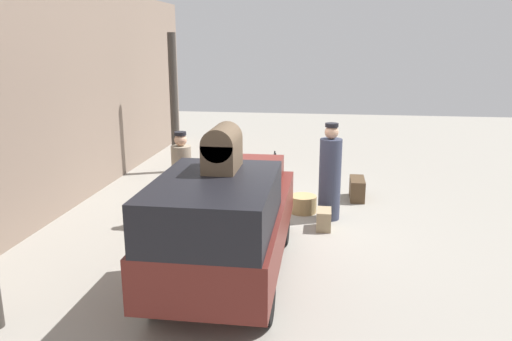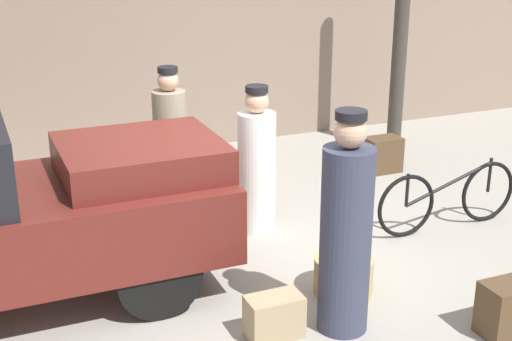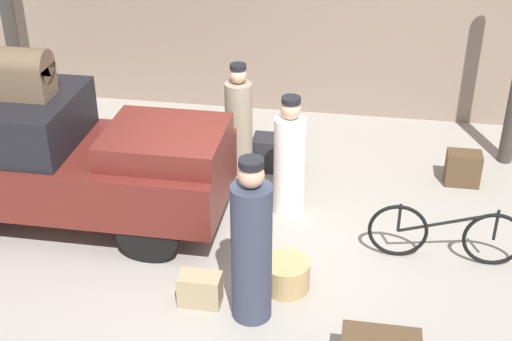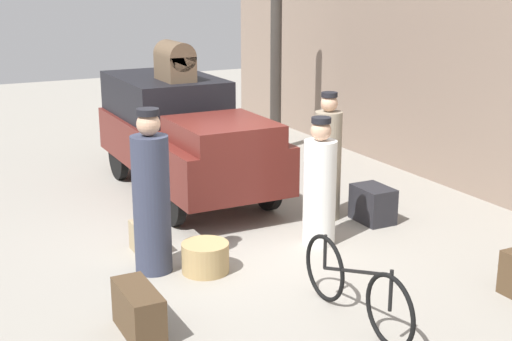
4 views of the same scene
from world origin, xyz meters
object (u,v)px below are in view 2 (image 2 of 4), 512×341
(suitcase_small_leather, at_px, (274,317))
(suitcase_tan_flat, at_px, (194,181))
(suitcase_black_upright, at_px, (383,155))
(wicker_basket, at_px, (343,275))
(porter_with_bicycle, at_px, (257,167))
(porter_standing_middle, at_px, (346,234))
(porter_carrying_trunk, at_px, (171,152))
(bicycle, at_px, (448,198))

(suitcase_small_leather, relative_size, suitcase_tan_flat, 0.79)
(suitcase_black_upright, bearing_deg, wicker_basket, -128.36)
(porter_with_bicycle, distance_m, suitcase_small_leather, 2.19)
(porter_standing_middle, xyz_separation_m, porter_with_bicycle, (0.13, 2.10, -0.13))
(porter_standing_middle, distance_m, porter_carrying_trunk, 2.77)
(porter_standing_middle, xyz_separation_m, porter_carrying_trunk, (-0.63, 2.70, -0.05))
(suitcase_small_leather, height_order, suitcase_tan_flat, suitcase_tan_flat)
(wicker_basket, distance_m, suitcase_small_leather, 0.96)
(porter_standing_middle, distance_m, suitcase_black_upright, 4.03)
(porter_carrying_trunk, relative_size, suitcase_black_upright, 3.70)
(bicycle, bearing_deg, suitcase_tan_flat, 140.48)
(bicycle, distance_m, wicker_basket, 1.93)
(wicker_basket, bearing_deg, bicycle, 24.81)
(porter_with_bicycle, xyz_separation_m, suitcase_tan_flat, (-0.36, 1.08, -0.48))
(bicycle, xyz_separation_m, suitcase_small_leather, (-2.61, -1.22, -0.18))
(suitcase_black_upright, bearing_deg, bicycle, -101.26)
(wicker_basket, xyz_separation_m, porter_carrying_trunk, (-0.93, 2.19, 0.63))
(bicycle, xyz_separation_m, suitcase_black_upright, (0.37, 1.86, -0.12))
(porter_carrying_trunk, bearing_deg, suitcase_small_leather, -88.68)
(porter_with_bicycle, relative_size, suitcase_black_upright, 3.39)
(porter_carrying_trunk, distance_m, porter_with_bicycle, 0.97)
(porter_standing_middle, height_order, suitcase_black_upright, porter_standing_middle)
(porter_with_bicycle, xyz_separation_m, suitcase_small_leather, (-0.70, -2.01, -0.54))
(wicker_basket, bearing_deg, suitcase_black_upright, 51.64)
(bicycle, relative_size, wicker_basket, 3.32)
(suitcase_black_upright, bearing_deg, suitcase_tan_flat, 179.87)
(porter_standing_middle, distance_m, suitcase_small_leather, 0.89)
(porter_carrying_trunk, height_order, suitcase_tan_flat, porter_carrying_trunk)
(porter_standing_middle, height_order, suitcase_small_leather, porter_standing_middle)
(wicker_basket, relative_size, suitcase_small_leather, 1.17)
(bicycle, bearing_deg, suitcase_small_leather, -154.97)
(porter_with_bicycle, height_order, suitcase_tan_flat, porter_with_bicycle)
(bicycle, distance_m, suitcase_tan_flat, 2.94)
(wicker_basket, height_order, porter_with_bicycle, porter_with_bicycle)
(porter_carrying_trunk, height_order, suitcase_black_upright, porter_carrying_trunk)
(wicker_basket, xyz_separation_m, suitcase_small_leather, (-0.87, -0.41, 0.01))
(suitcase_tan_flat, bearing_deg, suitcase_small_leather, -96.36)
(suitcase_black_upright, relative_size, suitcase_tan_flat, 0.81)
(wicker_basket, bearing_deg, porter_standing_middle, -120.31)
(porter_standing_middle, height_order, porter_with_bicycle, porter_standing_middle)
(porter_carrying_trunk, relative_size, porter_with_bicycle, 1.09)
(suitcase_small_leather, bearing_deg, porter_standing_middle, -8.85)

